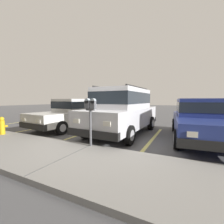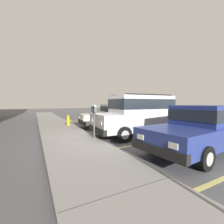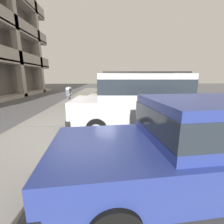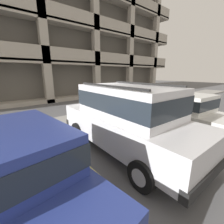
% 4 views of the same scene
% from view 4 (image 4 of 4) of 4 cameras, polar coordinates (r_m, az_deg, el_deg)
% --- Properties ---
extents(ground_plane, '(80.00, 80.00, 0.10)m').
position_cam_4_polar(ground_plane, '(6.46, -7.94, -7.07)').
color(ground_plane, '#565659').
extents(sidewalk, '(40.00, 2.20, 0.12)m').
position_cam_4_polar(sidewalk, '(7.50, -13.30, -3.33)').
color(sidewalk, gray).
rests_on(sidewalk, ground_plane).
extents(parking_stall_lines, '(11.88, 4.80, 0.01)m').
position_cam_4_polar(parking_stall_lines, '(6.37, 10.39, -7.00)').
color(parking_stall_lines, '#DBD16B').
rests_on(parking_stall_lines, ground_plane).
extents(silver_suv, '(2.14, 4.85, 2.03)m').
position_cam_4_polar(silver_suv, '(4.46, 5.54, -1.54)').
color(silver_suv, silver).
rests_on(silver_suv, ground_plane).
extents(red_sedan, '(2.13, 4.62, 1.54)m').
position_cam_4_polar(red_sedan, '(3.12, -34.20, -17.01)').
color(red_sedan, navy).
rests_on(red_sedan, ground_plane).
extents(dark_hatchback, '(2.15, 4.62, 1.54)m').
position_cam_4_polar(dark_hatchback, '(6.82, 23.82, 0.62)').
color(dark_hatchback, silver).
rests_on(dark_hatchback, ground_plane).
extents(parking_meter_near, '(0.35, 0.12, 1.42)m').
position_cam_4_polar(parking_meter_near, '(6.39, -10.35, 4.04)').
color(parking_meter_near, '#595B60').
rests_on(parking_meter_near, sidewalk).
extents(parking_garage, '(32.00, 10.00, 16.25)m').
position_cam_4_polar(parking_garage, '(18.64, -30.72, 29.06)').
color(parking_garage, '#5C5851').
rests_on(parking_garage, ground_plane).
extents(fire_hydrant, '(0.30, 0.30, 0.70)m').
position_cam_4_polar(fire_hydrant, '(9.36, 10.79, 2.93)').
color(fire_hydrant, gold).
rests_on(fire_hydrant, sidewalk).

